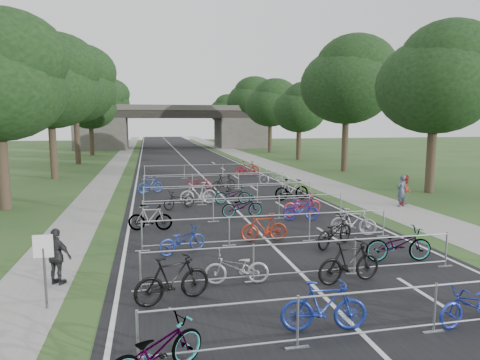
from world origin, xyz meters
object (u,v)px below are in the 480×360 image
at_px(bike_0, 156,350).
at_px(pedestrian_c, 57,257).
at_px(park_sign, 44,258).
at_px(pedestrian_a, 401,191).
at_px(overpass_bridge, 173,127).
at_px(bike_1, 324,307).
at_px(bike_2, 473,305).
at_px(pedestrian_b, 406,190).

relative_size(bike_0, pedestrian_c, 1.25).
height_order(park_sign, pedestrian_a, park_sign).
bearing_deg(overpass_bridge, pedestrian_c, -96.46).
xyz_separation_m(park_sign, pedestrian_a, (15.45, 9.31, -0.42)).
xyz_separation_m(bike_1, pedestrian_c, (-6.09, 4.05, 0.22)).
height_order(bike_1, pedestrian_c, pedestrian_c).
bearing_deg(bike_1, overpass_bridge, 8.45).
relative_size(bike_2, pedestrian_a, 1.07).
xyz_separation_m(park_sign, bike_2, (9.38, -2.90, -0.79)).
distance_m(park_sign, bike_2, 9.85).
height_order(park_sign, bike_1, park_sign).
height_order(overpass_bridge, bike_0, overpass_bridge).
relative_size(bike_1, bike_2, 1.03).
xyz_separation_m(bike_0, bike_2, (6.86, 0.51, -0.04)).
bearing_deg(pedestrian_b, bike_1, -166.56).
bearing_deg(bike_1, pedestrian_b, -30.05).
bearing_deg(pedestrian_a, park_sign, 14.73).
bearing_deg(bike_2, pedestrian_a, 146.30).
xyz_separation_m(bike_0, pedestrian_a, (12.93, 12.72, 0.33)).
bearing_deg(pedestrian_b, bike_0, -173.08).
bearing_deg(bike_1, bike_0, 114.13).
distance_m(park_sign, bike_1, 6.57).
bearing_deg(park_sign, pedestrian_b, 31.35).
xyz_separation_m(overpass_bridge, bike_0, (-4.28, -65.41, -3.02)).
xyz_separation_m(bike_0, bike_1, (3.53, 0.95, 0.05)).
distance_m(park_sign, pedestrian_a, 18.04).
relative_size(park_sign, pedestrian_b, 1.14).
xyz_separation_m(pedestrian_a, pedestrian_b, (0.55, 0.44, -0.05)).
relative_size(bike_0, bike_2, 1.08).
xyz_separation_m(bike_2, pedestrian_a, (6.07, 12.21, 0.37)).
relative_size(park_sign, bike_1, 0.98).
height_order(overpass_bridge, bike_2, overpass_bridge).
bearing_deg(bike_0, pedestrian_b, -77.67).
distance_m(bike_1, pedestrian_c, 7.32).
relative_size(overpass_bridge, pedestrian_b, 19.29).
bearing_deg(bike_0, overpass_bridge, -35.73).
distance_m(park_sign, pedestrian_c, 1.66).
distance_m(pedestrian_a, pedestrian_c, 17.31).
bearing_deg(pedestrian_b, pedestrian_a, -178.90).
distance_m(bike_0, bike_1, 3.66).
bearing_deg(pedestrian_b, park_sign, 173.95).
distance_m(bike_1, bike_2, 3.35).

